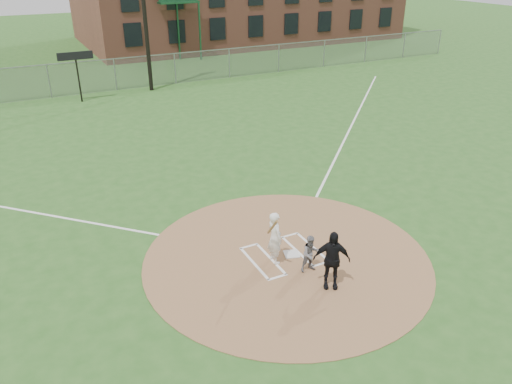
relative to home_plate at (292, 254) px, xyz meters
name	(u,v)px	position (x,y,z in m)	size (l,w,h in m)	color
ground	(287,258)	(-0.21, -0.07, -0.03)	(140.00, 140.00, 0.00)	#29581E
dirt_circle	(287,258)	(-0.21, -0.07, -0.02)	(8.40, 8.40, 0.02)	#9B6F49
home_plate	(292,254)	(0.00, 0.00, 0.00)	(0.44, 0.44, 0.03)	silver
foul_line_first	(351,127)	(8.79, 8.93, -0.03)	(0.10, 24.00, 0.01)	white
catcher	(311,254)	(0.05, -0.93, 0.54)	(0.54, 0.42, 1.10)	slate
umpire	(331,260)	(0.13, -1.80, 0.82)	(0.98, 0.41, 1.68)	black
batters_boxes	(284,255)	(-0.21, 0.08, -0.01)	(2.08, 1.88, 0.01)	white
batter_at_plate	(275,237)	(-0.63, -0.08, 0.79)	(0.56, 1.00, 1.78)	white
outfield_fence	(115,74)	(-0.21, 21.93, 0.98)	(56.08, 0.08, 2.03)	slate
scoreboard_sign	(76,61)	(-2.71, 20.13, 2.35)	(2.00, 0.10, 2.93)	black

